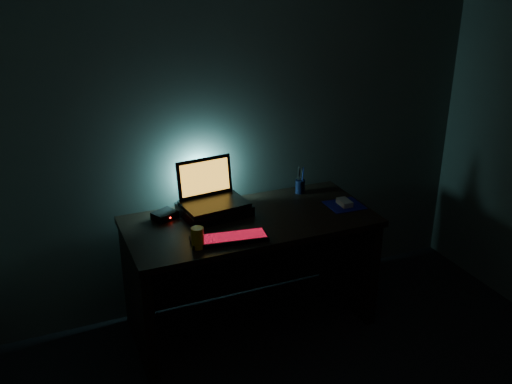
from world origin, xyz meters
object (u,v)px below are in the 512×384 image
laptop (210,193)px  juice_glass (198,238)px  mouse (344,203)px  router (165,215)px  pen_cup (300,186)px  keyboard (229,238)px

laptop → juice_glass: laptop is taller
laptop → mouse: (0.80, -0.25, -0.10)m
laptop → router: laptop is taller
mouse → juice_glass: (-1.02, -0.18, 0.04)m
laptop → pen_cup: (0.64, 0.04, -0.07)m
router → juice_glass: bearing=-104.9°
keyboard → mouse: (0.84, 0.16, 0.01)m
laptop → mouse: laptop is taller
keyboard → juice_glass: 0.19m
laptop → keyboard: laptop is taller
mouse → router: 1.13m
pen_cup → router: 0.93m
keyboard → mouse: bearing=19.2°
router → keyboard: bearing=-82.7°
mouse → keyboard: bearing=-167.2°
pen_cup → router: (-0.93, -0.04, -0.02)m
mouse → laptop: bearing=164.5°
juice_glass → pen_cup: bearing=28.7°
mouse → pen_cup: 0.34m
mouse → pen_cup: (-0.16, 0.29, 0.02)m
mouse → juice_glass: size_ratio=0.92×
keyboard → mouse: size_ratio=4.01×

